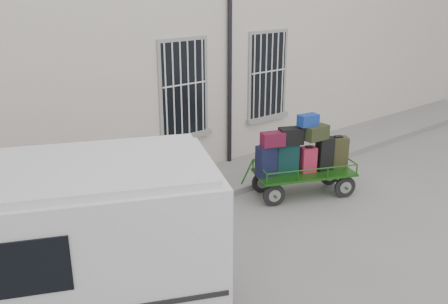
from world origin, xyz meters
TOP-DOWN VIEW (x-y plane):
  - ground at (0.00, 0.00)m, footprint 80.00×80.00m
  - building at (0.00, 5.50)m, footprint 24.00×5.15m
  - sidewalk at (0.00, 2.20)m, footprint 24.00×1.70m
  - luggage_cart at (1.07, 0.47)m, footprint 2.59×1.79m
  - van at (-5.26, -0.59)m, footprint 5.32×3.88m

SIDE VIEW (x-z plane):
  - ground at x=0.00m, z-range 0.00..0.00m
  - sidewalk at x=0.00m, z-range 0.00..0.15m
  - luggage_cart at x=1.07m, z-range -0.04..1.87m
  - van at x=-5.26m, z-range 0.18..2.67m
  - building at x=0.00m, z-range 0.00..6.00m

